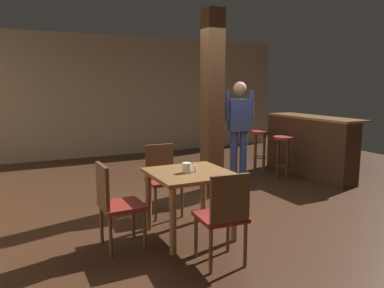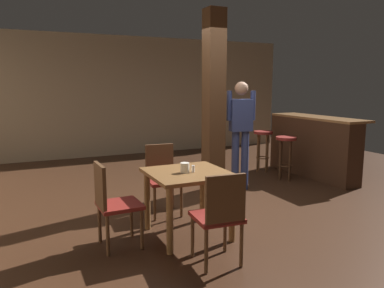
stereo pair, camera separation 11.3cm
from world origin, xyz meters
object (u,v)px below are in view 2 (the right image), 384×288
at_px(bar_stool_near, 286,148).
at_px(chair_south, 220,214).
at_px(dining_table, 188,184).
at_px(chair_west, 112,201).
at_px(chair_north, 162,175).
at_px(salt_shaker, 193,169).
at_px(bar_counter, 312,146).
at_px(bar_stool_mid, 263,141).
at_px(standing_person, 241,128).
at_px(napkin_cup, 185,168).

bearing_deg(bar_stool_near, chair_south, -138.34).
bearing_deg(dining_table, chair_west, 179.24).
relative_size(chair_north, salt_shaker, 11.68).
bearing_deg(salt_shaker, bar_counter, 26.92).
bearing_deg(bar_stool_mid, standing_person, -140.02).
bearing_deg(bar_counter, bar_stool_mid, 129.48).
bearing_deg(chair_north, bar_counter, 13.01).
bearing_deg(chair_south, dining_table, 87.71).
bearing_deg(chair_south, bar_counter, 35.97).
bearing_deg(standing_person, salt_shaker, -136.58).
relative_size(salt_shaker, bar_counter, 0.04).
xyz_separation_m(chair_north, bar_stool_mid, (2.61, 1.45, 0.09)).
distance_m(bar_counter, bar_stool_mid, 0.92).
relative_size(chair_north, bar_counter, 0.45).
xyz_separation_m(chair_west, napkin_cup, (0.79, -0.04, 0.28)).
bearing_deg(napkin_cup, chair_north, 86.92).
relative_size(bar_stool_near, bar_stool_mid, 0.98).
relative_size(napkin_cup, bar_stool_near, 0.14).
distance_m(chair_south, salt_shaker, 0.79).
relative_size(chair_north, bar_stool_mid, 1.13).
xyz_separation_m(bar_counter, bar_stool_near, (-0.63, -0.03, 0.02)).
bearing_deg(standing_person, dining_table, -138.32).
distance_m(chair_north, bar_stool_mid, 2.99).
bearing_deg(chair_west, bar_stool_near, 23.96).
distance_m(standing_person, bar_stool_near, 1.14).
height_order(napkin_cup, bar_stool_near, napkin_cup).
distance_m(dining_table, bar_stool_mid, 3.46).
height_order(bar_counter, bar_stool_mid, bar_counter).
distance_m(chair_north, napkin_cup, 0.89).
relative_size(chair_west, salt_shaker, 11.68).
height_order(standing_person, bar_stool_mid, standing_person).
relative_size(chair_west, bar_stool_near, 1.15).
bearing_deg(bar_stool_near, chair_north, -164.61).
distance_m(dining_table, salt_shaker, 0.18).
bearing_deg(dining_table, bar_stool_mid, 40.98).
relative_size(chair_north, standing_person, 0.52).
height_order(chair_north, bar_stool_mid, chair_north).
height_order(chair_west, napkin_cup, chair_west).
relative_size(chair_west, standing_person, 0.52).
height_order(salt_shaker, bar_stool_near, salt_shaker).
distance_m(napkin_cup, standing_person, 2.10).
xyz_separation_m(napkin_cup, bar_stool_near, (2.61, 1.55, -0.20)).
height_order(chair_west, salt_shaker, chair_west).
height_order(chair_south, salt_shaker, chair_south).
bearing_deg(chair_south, chair_west, 135.44).
height_order(napkin_cup, salt_shaker, napkin_cup).
bearing_deg(dining_table, chair_south, -92.29).
height_order(napkin_cup, bar_stool_mid, napkin_cup).
height_order(dining_table, napkin_cup, napkin_cup).
height_order(dining_table, bar_counter, bar_counter).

